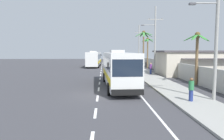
{
  "coord_description": "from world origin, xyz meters",
  "views": [
    {
      "loc": [
        0.5,
        -16.69,
        3.59
      ],
      "look_at": [
        1.32,
        4.12,
        1.7
      ],
      "focal_mm": 33.45,
      "sensor_mm": 36.0,
      "label": 1
    }
  ],
  "objects": [
    {
      "name": "ground_plane",
      "position": [
        0.0,
        0.0,
        0.0
      ],
      "size": [
        160.0,
        160.0,
        0.0
      ],
      "primitive_type": "plane",
      "color": "#3A3A3F"
    },
    {
      "name": "lane_markings",
      "position": [
        2.15,
        14.69,
        0.0
      ],
      "size": [
        3.63,
        71.0,
        0.01
      ],
      "color": "white",
      "rests_on": "ground"
    },
    {
      "name": "sidewalk_kerb",
      "position": [
        6.8,
        10.0,
        0.07
      ],
      "size": [
        3.2,
        90.0,
        0.14
      ],
      "primitive_type": "cube",
      "color": "#999993",
      "rests_on": "ground"
    },
    {
      "name": "palm_third",
      "position": [
        10.32,
        4.97,
        3.94
      ],
      "size": [
        2.79,
        2.86,
        5.6
      ],
      "color": "brown",
      "rests_on": "ground"
    },
    {
      "name": "boundary_wall",
      "position": [
        10.6,
        14.0,
        1.0
      ],
      "size": [
        0.24,
        60.0,
        2.01
      ],
      "primitive_type": "cube",
      "color": "#B2B2AD",
      "rests_on": "ground"
    },
    {
      "name": "coach_bus_far_lane",
      "position": [
        -1.75,
        31.36,
        1.89
      ],
      "size": [
        3.34,
        12.08,
        3.62
      ],
      "color": "white",
      "rests_on": "ground"
    },
    {
      "name": "utility_pole_mid",
      "position": [
        8.26,
        15.09,
        5.45
      ],
      "size": [
        3.37,
        0.24,
        10.32
      ],
      "color": "#9E9E99",
      "rests_on": "ground"
    },
    {
      "name": "utility_pole_far",
      "position": [
        8.79,
        32.52,
        4.99
      ],
      "size": [
        1.93,
        0.24,
        9.66
      ],
      "color": "#9E9E99",
      "rests_on": "ground"
    },
    {
      "name": "pedestrian_midwalk",
      "position": [
        7.54,
        14.21,
        1.03
      ],
      "size": [
        0.36,
        0.36,
        1.71
      ],
      "rotation": [
        0.0,
        0.0,
        5.07
      ],
      "color": "navy",
      "rests_on": "sidewalk_kerb"
    },
    {
      "name": "roadside_building",
      "position": [
        15.47,
        14.17,
        1.85
      ],
      "size": [
        13.86,
        7.46,
        3.67
      ],
      "color": "beige",
      "rests_on": "ground"
    },
    {
      "name": "pedestrian_near_kerb",
      "position": [
        5.84,
        13.38,
        1.02
      ],
      "size": [
        0.36,
        0.36,
        1.67
      ],
      "rotation": [
        0.0,
        0.0,
        1.45
      ],
      "color": "red",
      "rests_on": "sidewalk_kerb"
    },
    {
      "name": "palm_nearest",
      "position": [
        9.67,
        26.69,
        4.66
      ],
      "size": [
        2.54,
        2.59,
        6.4
      ],
      "color": "brown",
      "rests_on": "ground"
    },
    {
      "name": "motorcycle_beside_bus",
      "position": [
        4.13,
        12.86,
        0.67
      ],
      "size": [
        0.56,
        1.96,
        1.66
      ],
      "color": "black",
      "rests_on": "ground"
    },
    {
      "name": "utility_pole_nearest",
      "position": [
        8.28,
        -2.34,
        4.92
      ],
      "size": [
        3.2,
        0.24,
        9.21
      ],
      "color": "#9E9E99",
      "rests_on": "ground"
    },
    {
      "name": "palm_second",
      "position": [
        7.81,
        21.53,
        5.46
      ],
      "size": [
        3.45,
        3.49,
        7.31
      ],
      "color": "brown",
      "rests_on": "ground"
    },
    {
      "name": "coach_bus_foreground",
      "position": [
        1.95,
        4.14,
        1.93
      ],
      "size": [
        3.28,
        11.88,
        3.7
      ],
      "color": "silver",
      "rests_on": "ground"
    },
    {
      "name": "pedestrian_far_walk",
      "position": [
        6.52,
        -2.72,
        1.0
      ],
      "size": [
        0.36,
        0.36,
        1.64
      ],
      "rotation": [
        0.0,
        0.0,
        4.5
      ],
      "color": "navy",
      "rests_on": "sidewalk_kerb"
    }
  ]
}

